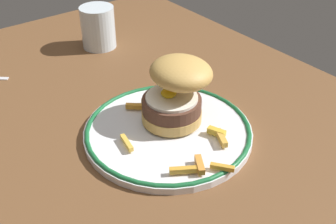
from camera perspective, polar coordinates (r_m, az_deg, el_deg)
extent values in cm
cube|color=brown|center=(68.44, -2.52, -6.47)|extent=(123.89, 88.02, 4.00)
cylinder|color=silver|center=(69.84, 0.00, -2.70)|extent=(27.94, 27.94, 1.20)
torus|color=#196033|center=(69.48, 0.00, -2.31)|extent=(27.54, 27.54, 0.80)
cylinder|color=tan|center=(70.49, 0.50, -0.39)|extent=(10.12, 10.12, 1.80)
cylinder|color=#4E3023|center=(69.32, 0.51, 1.00)|extent=(9.90, 9.90, 2.32)
cylinder|color=white|center=(68.55, 0.51, 1.99)|extent=(8.65, 8.65, 0.50)
ellipsoid|color=yellow|center=(68.48, 0.10, 2.61)|extent=(2.60, 2.60, 1.40)
ellipsoid|color=tan|center=(67.66, 1.82, 5.41)|extent=(13.79, 13.94, 5.36)
cube|color=gold|center=(74.95, -2.12, 1.47)|extent=(3.51, 3.20, 0.76)
cube|color=gold|center=(77.52, 1.03, 2.76)|extent=(2.88, 3.15, 0.83)
cube|color=gold|center=(60.47, 1.87, -8.03)|extent=(2.88, 3.94, 0.81)
cube|color=gold|center=(65.71, -5.63, -4.17)|extent=(4.03, 1.48, 0.72)
cube|color=gold|center=(66.72, 7.27, -3.51)|extent=(3.94, 2.52, 0.92)
cube|color=orange|center=(61.49, 4.33, -7.16)|extent=(3.53, 2.63, 0.97)
cube|color=gold|center=(61.61, 7.40, -7.46)|extent=(3.25, 2.73, 0.71)
cube|color=orange|center=(73.74, -4.50, 0.79)|extent=(2.81, 3.02, 0.83)
cube|color=gold|center=(67.81, 6.62, -2.69)|extent=(3.16, 2.05, 1.00)
cylinder|color=silver|center=(98.40, -9.50, 11.32)|extent=(7.72, 7.72, 9.46)
cylinder|color=silver|center=(98.93, -9.43, 10.61)|extent=(7.10, 7.10, 6.79)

